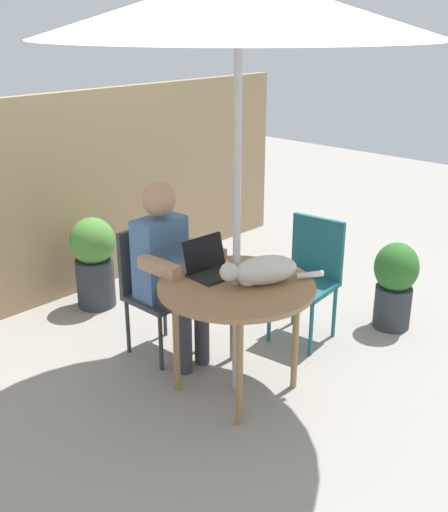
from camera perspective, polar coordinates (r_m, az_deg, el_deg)
name	(u,v)px	position (r m, az deg, el deg)	size (l,w,h in m)	color
ground_plane	(236,388)	(4.02, 1.07, -11.98)	(14.00, 14.00, 0.00)	gray
fence_back	(48,202)	(5.11, -15.82, 4.79)	(5.30, 0.08, 1.66)	tan
patio_table	(236,294)	(3.70, 1.13, -3.50)	(0.94, 0.94, 0.72)	#9E754C
patio_umbrella	(239,5)	(3.37, 1.34, 21.96)	(2.12, 2.12, 2.41)	#B7B7BC
chair_occupied	(153,281)	(4.26, -6.53, -2.29)	(0.40, 0.40, 0.88)	#33383F
chair_empty	(310,270)	(4.46, 7.88, -1.26)	(0.44, 0.44, 0.88)	#1E606B
person_seated	(168,264)	(4.09, -5.19, -0.69)	(0.48, 0.48, 1.22)	#4C72A5
laptop	(210,263)	(3.81, -1.33, -0.66)	(0.32, 0.28, 0.21)	black
cat	(261,271)	(3.65, 3.43, -1.37)	(0.58, 0.38, 0.17)	silver
potted_plant_near_fence	(94,259)	(5.03, -11.83, -0.29)	(0.36, 0.36, 0.74)	#33383D
potted_plant_by_chair	(395,282)	(4.77, 15.38, -2.35)	(0.32, 0.32, 0.67)	#33383D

